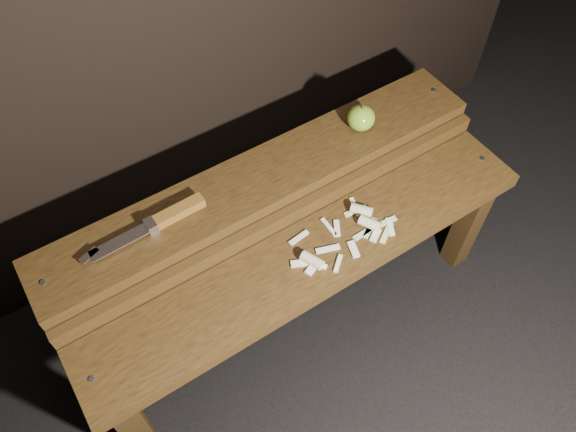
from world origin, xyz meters
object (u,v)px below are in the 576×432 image
knife (164,219)px  apple (361,118)px  bench_rear_tier (266,197)px  bench_front_tier (315,272)px

knife → apple: bearing=-0.2°
bench_rear_tier → knife: size_ratio=3.89×
bench_rear_tier → bench_front_tier: bearing=-90.0°
apple → bench_rear_tier: bearing=-179.2°
apple → knife: (-0.57, 0.00, -0.02)m
bench_front_tier → knife: size_ratio=3.89×
bench_front_tier → knife: (-0.27, 0.23, 0.16)m
bench_front_tier → apple: bearing=37.7°
bench_rear_tier → knife: knife is taller
knife → bench_front_tier: bearing=-40.9°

